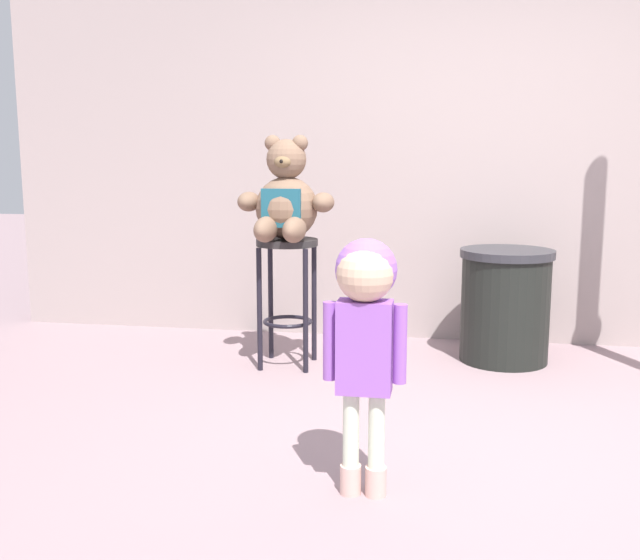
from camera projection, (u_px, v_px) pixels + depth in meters
The scene contains 6 objects.
ground_plane at pixel (463, 454), 3.22m from camera, with size 24.00×24.00×0.00m, color gray.
building_wall at pixel (467, 66), 5.06m from camera, with size 6.61×0.30×3.79m, color #A5938F.
bar_stool_with_teddy at pixel (287, 277), 4.50m from camera, with size 0.38×0.38×0.79m.
teddy_bear at pixel (286, 201), 4.40m from camera, with size 0.59×0.53×0.62m.
child_walking at pixel (365, 312), 2.73m from camera, with size 0.31×0.25×0.99m.
trash_bin at pixel (505, 305), 4.63m from camera, with size 0.58×0.58×0.71m.
Camera 1 is at (-0.09, -3.11, 1.29)m, focal length 41.39 mm.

